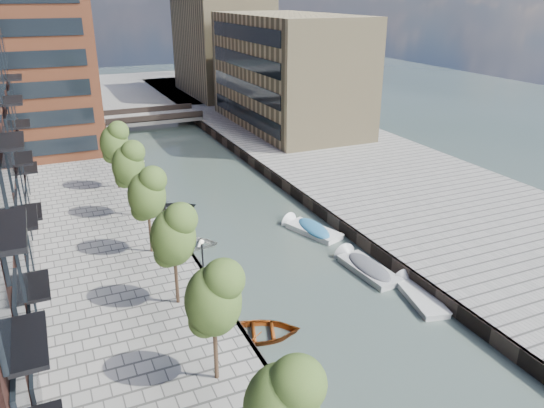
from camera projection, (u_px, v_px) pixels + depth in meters
water at (230, 206)px, 46.62m from camera, size 300.00×300.00×0.00m
quay_right at (382, 177)px, 52.46m from camera, size 20.00×140.00×1.00m
quay_wall_left at (161, 211)px, 44.13m from camera, size 0.25×140.00×1.00m
quay_wall_right at (292, 191)px, 48.73m from camera, size 0.25×140.00×1.00m
far_closure at (120, 92)px, 97.34m from camera, size 80.00×40.00×1.00m
tan_block_near at (287, 71)px, 68.34m from camera, size 12.00×25.00×14.00m
tan_block_far at (222, 46)px, 90.03m from camera, size 12.00×20.00×16.00m
bridge at (152, 117)px, 73.25m from camera, size 13.00×6.00×1.30m
tree_1 at (282, 404)px, 16.83m from camera, size 2.50×2.50×5.95m
tree_2 at (213, 296)px, 22.77m from camera, size 2.50×2.50×5.95m
tree_3 at (173, 234)px, 28.71m from camera, size 2.50×2.50×5.95m
tree_4 at (147, 192)px, 34.65m from camera, size 2.50×2.50×5.95m
tree_5 at (128, 163)px, 40.59m from camera, size 2.50×2.50×5.95m
tree_6 at (114, 141)px, 46.53m from camera, size 2.50×2.50×5.95m
lamp_1 at (203, 266)px, 29.02m from camera, size 0.24×0.24×4.12m
lamp_2 at (144, 179)px, 42.60m from camera, size 0.24×0.24×4.12m
sloop_2 at (259, 336)px, 28.93m from camera, size 5.39×4.53×0.95m
sloop_3 at (190, 246)px, 39.22m from camera, size 5.03×4.42×0.86m
sloop_4 at (169, 211)px, 45.45m from camera, size 5.02×3.85×0.97m
motorboat_2 at (417, 294)px, 32.77m from camera, size 2.54×4.90×1.56m
motorboat_3 at (309, 229)px, 41.53m from camera, size 3.31×5.33×1.68m
motorboat_4 at (364, 267)px, 35.76m from camera, size 2.20×5.40×1.76m
car at (246, 121)px, 70.18m from camera, size 1.55×3.78×1.28m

